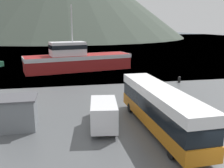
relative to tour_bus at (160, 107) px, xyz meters
name	(u,v)px	position (x,y,z in m)	size (l,w,h in m)	color
water_surface	(76,39)	(1.32, 136.28, -1.92)	(240.00, 240.00, 0.00)	#3D5160
tour_bus	(160,107)	(0.00, 0.00, 0.00)	(2.80, 12.85, 3.43)	#B26614
delivery_van	(104,113)	(-4.32, 1.43, -0.69)	(2.83, 6.06, 2.32)	silver
fishing_boat	(77,59)	(-4.82, 28.60, 0.14)	(20.20, 9.17, 11.75)	maroon
storage_bin	(177,102)	(3.91, 4.96, -1.36)	(1.05, 1.49, 1.11)	teal
dock_kiosk	(18,112)	(-11.19, 2.55, -0.59)	(3.08, 2.88, 2.65)	slate
mooring_bollard	(179,79)	(9.35, 15.45, -1.43)	(0.43, 0.43, 0.91)	black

